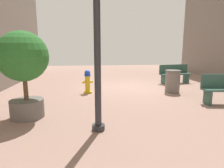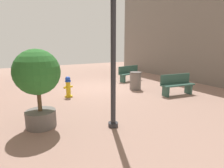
# 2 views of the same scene
# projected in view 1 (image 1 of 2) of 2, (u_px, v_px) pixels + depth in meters

# --- Properties ---
(ground_plane) EXTENTS (23.40, 23.40, 0.00)m
(ground_plane) POSITION_uv_depth(u_px,v_px,m) (131.00, 87.00, 8.76)
(ground_plane) COLOR #9E7A6B
(fire_hydrant) EXTENTS (0.43, 0.40, 0.92)m
(fire_hydrant) POSITION_uv_depth(u_px,v_px,m) (88.00, 82.00, 7.54)
(fire_hydrant) COLOR gold
(fire_hydrant) RESTS_ON ground_plane
(bench_near) EXTENTS (1.70, 0.73, 0.95)m
(bench_near) POSITION_uv_depth(u_px,v_px,m) (175.00, 74.00, 9.68)
(bench_near) COLOR #33594C
(bench_near) RESTS_ON ground_plane
(planter_tree) EXTENTS (1.24, 1.24, 2.19)m
(planter_tree) POSITION_uv_depth(u_px,v_px,m) (24.00, 64.00, 4.68)
(planter_tree) COLOR slate
(planter_tree) RESTS_ON ground_plane
(street_lamp) EXTENTS (0.36, 0.36, 4.10)m
(street_lamp) POSITION_uv_depth(u_px,v_px,m) (97.00, 8.00, 3.70)
(street_lamp) COLOR #2D2D33
(street_lamp) RESTS_ON ground_plane
(trash_bin) EXTENTS (0.60, 0.60, 0.91)m
(trash_bin) POSITION_uv_depth(u_px,v_px,m) (173.00, 81.00, 7.63)
(trash_bin) COLOR slate
(trash_bin) RESTS_ON ground_plane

